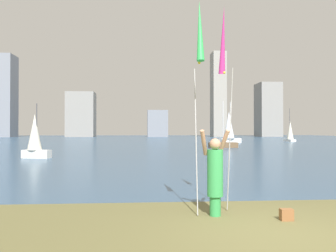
{
  "coord_description": "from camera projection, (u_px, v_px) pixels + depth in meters",
  "views": [
    {
      "loc": [
        -2.44,
        -5.94,
        1.81
      ],
      "look_at": [
        -0.68,
        17.56,
        2.09
      ],
      "focal_mm": 37.39,
      "sensor_mm": 36.0,
      "label": 1
    }
  ],
  "objects": [
    {
      "name": "skyline_tower_1",
      "position": [
        81.0,
        115.0,
        95.7
      ],
      "size": [
        7.5,
        6.24,
        12.16
      ],
      "color": "gray",
      "rests_on": "ground"
    },
    {
      "name": "bag",
      "position": [
        286.0,
        215.0,
        6.98
      ],
      "size": [
        0.25,
        0.16,
        0.23
      ],
      "color": "brown",
      "rests_on": "ground"
    },
    {
      "name": "kite_flag_left",
      "position": [
        200.0,
        36.0,
        7.11
      ],
      "size": [
        0.16,
        0.91,
        4.47
      ],
      "color": "#B2B2B7",
      "rests_on": "ground"
    },
    {
      "name": "skyline_tower_3",
      "position": [
        218.0,
        95.0,
        97.06
      ],
      "size": [
        3.66,
        5.16,
        23.39
      ],
      "color": "gray",
      "rests_on": "ground"
    },
    {
      "name": "sailboat_4",
      "position": [
        290.0,
        132.0,
        55.41
      ],
      "size": [
        1.29,
        2.2,
        5.34
      ],
      "color": "silver",
      "rests_on": "ground"
    },
    {
      "name": "sailboat_6",
      "position": [
        35.0,
        137.0,
        22.52
      ],
      "size": [
        1.92,
        1.13,
        3.53
      ],
      "color": "silver",
      "rests_on": "ground"
    },
    {
      "name": "sailboat_3",
      "position": [
        223.0,
        145.0,
        36.12
      ],
      "size": [
        2.99,
        1.22,
        4.83
      ],
      "color": "brown",
      "rests_on": "ground"
    },
    {
      "name": "person",
      "position": [
        215.0,
        173.0,
        7.38
      ],
      "size": [
        0.67,
        0.49,
        1.82
      ],
      "rotation": [
        0.0,
        0.0,
        0.16
      ],
      "color": "green",
      "rests_on": "ground"
    },
    {
      "name": "skyline_tower_4",
      "position": [
        268.0,
        110.0,
        100.23
      ],
      "size": [
        6.09,
        6.92,
        15.27
      ],
      "color": "gray",
      "rests_on": "ground"
    },
    {
      "name": "ground",
      "position": [
        157.0,
        142.0,
        56.89
      ],
      "size": [
        120.0,
        138.0,
        0.12
      ],
      "color": "brown"
    },
    {
      "name": "sailboat_5",
      "position": [
        229.0,
        127.0,
        50.47
      ],
      "size": [
        3.3,
        1.98,
        5.87
      ],
      "color": "white",
      "rests_on": "ground"
    },
    {
      "name": "skyline_tower_0",
      "position": [
        8.0,
        96.0,
        93.51
      ],
      "size": [
        3.46,
        6.23,
        21.92
      ],
      "color": "gray",
      "rests_on": "ground"
    },
    {
      "name": "skyline_tower_2",
      "position": [
        157.0,
        124.0,
        96.31
      ],
      "size": [
        5.54,
        5.05,
        7.27
      ],
      "color": "gray",
      "rests_on": "ground"
    },
    {
      "name": "kite_flag_right",
      "position": [
        223.0,
        44.0,
        8.25
      ],
      "size": [
        0.16,
        1.09,
        4.71
      ],
      "color": "#B2B2B7",
      "rests_on": "ground"
    }
  ]
}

